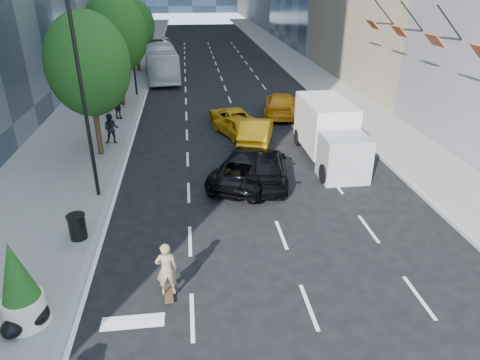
{
  "coord_description": "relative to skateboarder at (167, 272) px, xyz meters",
  "views": [
    {
      "loc": [
        -2.27,
        -13.63,
        8.99
      ],
      "look_at": [
        -0.39,
        1.72,
        1.6
      ],
      "focal_mm": 32.0,
      "sensor_mm": 36.0,
      "label": 1
    }
  ],
  "objects": [
    {
      "name": "ground",
      "position": [
        3.2,
        3.0,
        -0.9
      ],
      "size": [
        160.0,
        160.0,
        0.0
      ],
      "primitive_type": "plane",
      "color": "black",
      "rests_on": "ground"
    },
    {
      "name": "sidewalk_left",
      "position": [
        -5.8,
        33.0,
        -0.83
      ],
      "size": [
        6.0,
        120.0,
        0.15
      ],
      "primitive_type": "cube",
      "color": "slate",
      "rests_on": "ground"
    },
    {
      "name": "sidewalk_right",
      "position": [
        13.2,
        33.0,
        -0.83
      ],
      "size": [
        4.0,
        120.0,
        0.15
      ],
      "primitive_type": "cube",
      "color": "slate",
      "rests_on": "ground"
    },
    {
      "name": "lamp_near",
      "position": [
        -3.12,
        7.0,
        4.91
      ],
      "size": [
        2.13,
        0.22,
        10.0
      ],
      "color": "black",
      "rests_on": "sidewalk_left"
    },
    {
      "name": "lamp_far",
      "position": [
        -3.12,
        25.0,
        4.91
      ],
      "size": [
        2.13,
        0.22,
        10.0
      ],
      "color": "black",
      "rests_on": "sidewalk_left"
    },
    {
      "name": "tree_near",
      "position": [
        -4.0,
        12.0,
        4.07
      ],
      "size": [
        4.2,
        4.2,
        7.46
      ],
      "color": "black",
      "rests_on": "sidewalk_left"
    },
    {
      "name": "tree_mid",
      "position": [
        -4.0,
        22.0,
        4.41
      ],
      "size": [
        4.5,
        4.5,
        7.99
      ],
      "color": "black",
      "rests_on": "sidewalk_left"
    },
    {
      "name": "tree_far",
      "position": [
        -4.0,
        35.0,
        3.72
      ],
      "size": [
        3.9,
        3.9,
        6.92
      ],
      "color": "black",
      "rests_on": "sidewalk_left"
    },
    {
      "name": "traffic_signal",
      "position": [
        -3.2,
        43.0,
        3.33
      ],
      "size": [
        2.48,
        0.53,
        5.2
      ],
      "color": "black",
      "rests_on": "sidewalk_left"
    },
    {
      "name": "facade_flags",
      "position": [
        13.84,
        13.0,
        5.28
      ],
      "size": [
        1.85,
        13.3,
        2.05
      ],
      "color": "black",
      "rests_on": "ground"
    },
    {
      "name": "skateboarder",
      "position": [
        0.0,
        0.0,
        0.0
      ],
      "size": [
        0.68,
        0.47,
        1.8
      ],
      "primitive_type": "imported",
      "rotation": [
        0.0,
        0.0,
        3.2
      ],
      "color": "#7E704E",
      "rests_on": "ground"
    },
    {
      "name": "black_sedan_lincoln",
      "position": [
        3.6,
        7.9,
        -0.13
      ],
      "size": [
        4.65,
        6.12,
        1.54
      ],
      "primitive_type": "imported",
      "rotation": [
        0.0,
        0.0,
        2.71
      ],
      "color": "black",
      "rests_on": "ground"
    },
    {
      "name": "black_sedan_mercedes",
      "position": [
        4.4,
        7.77,
        -0.17
      ],
      "size": [
        2.85,
        5.33,
        1.47
      ],
      "primitive_type": "imported",
      "rotation": [
        0.0,
        0.0,
        2.98
      ],
      "color": "black",
      "rests_on": "ground"
    },
    {
      "name": "taxi_a",
      "position": [
        3.7,
        14.5,
        -0.24
      ],
      "size": [
        2.95,
        4.17,
        1.32
      ],
      "primitive_type": "imported",
      "rotation": [
        0.0,
        0.0,
        3.54
      ],
      "color": "orange",
      "rests_on": "ground"
    },
    {
      "name": "taxi_b",
      "position": [
        4.76,
        12.88,
        -0.13
      ],
      "size": [
        2.83,
        4.97,
        1.55
      ],
      "primitive_type": "imported",
      "rotation": [
        0.0,
        0.0,
        2.87
      ],
      "color": "#E79F0C",
      "rests_on": "ground"
    },
    {
      "name": "taxi_c",
      "position": [
        3.7,
        16.32,
        -0.27
      ],
      "size": [
        3.18,
        4.96,
        1.27
      ],
      "primitive_type": "imported",
      "rotation": [
        0.0,
        0.0,
        3.39
      ],
      "color": "#D5990B",
      "rests_on": "ground"
    },
    {
      "name": "taxi_d",
      "position": [
        7.4,
        18.5,
        -0.13
      ],
      "size": [
        3.32,
        5.7,
        1.55
      ],
      "primitive_type": "imported",
      "rotation": [
        0.0,
        0.0,
        2.92
      ],
      "color": "orange",
      "rests_on": "ground"
    },
    {
      "name": "city_bus",
      "position": [
        -1.6,
        32.52,
        0.71
      ],
      "size": [
        3.9,
        11.77,
        3.22
      ],
      "primitive_type": "imported",
      "rotation": [
        0.0,
        0.0,
        0.1
      ],
      "color": "silver",
      "rests_on": "ground"
    },
    {
      "name": "box_truck",
      "position": [
        8.2,
        10.01,
        0.65
      ],
      "size": [
        2.34,
        6.38,
        3.04
      ],
      "rotation": [
        0.0,
        0.0,
        0.0
      ],
      "color": "#BDBDBD",
      "rests_on": "ground"
    },
    {
      "name": "pedestrian_a",
      "position": [
        -3.6,
        13.61,
        0.13
      ],
      "size": [
        0.87,
        0.68,
        1.77
      ],
      "primitive_type": "imported",
      "rotation": [
        0.0,
        0.0,
        -0.01
      ],
      "color": "black",
      "rests_on": "sidewalk_left"
    },
    {
      "name": "pedestrian_b",
      "position": [
        -3.85,
        18.36,
        0.08
      ],
      "size": [
        1.06,
        0.68,
        1.67
      ],
      "primitive_type": "imported",
      "rotation": [
        0.0,
        0.0,
        2.84
      ],
      "color": "black",
      "rests_on": "sidewalk_left"
    },
    {
      "name": "trash_can",
      "position": [
        -3.4,
        3.48,
        -0.28
      ],
      "size": [
        0.62,
        0.62,
        0.94
      ],
      "primitive_type": "cylinder",
      "color": "black",
      "rests_on": "sidewalk_left"
    },
    {
      "name": "planter_shrub",
      "position": [
        -3.9,
        -0.78,
        0.51
      ],
      "size": [
        1.11,
        1.11,
        2.66
      ],
      "color": "beige",
      "rests_on": "sidewalk_left"
    },
    {
      "name": "garbage_bags",
      "position": [
        -3.81,
        -1.02,
        -0.48
      ],
      "size": [
        1.17,
        1.13,
        0.58
      ],
      "color": "black",
      "rests_on": "sidewalk_left"
    }
  ]
}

